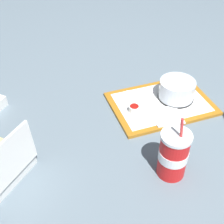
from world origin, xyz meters
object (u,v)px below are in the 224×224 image
(ketchup_cup, at_px, (134,109))
(soda_cup_center, at_px, (173,154))
(cake_container, at_px, (177,90))
(plastic_fork, at_px, (140,92))
(food_tray, at_px, (161,104))

(ketchup_cup, distance_m, soda_cup_center, 0.29)
(cake_container, xyz_separation_m, soda_cup_center, (-0.18, -0.31, 0.03))
(plastic_fork, bearing_deg, food_tray, -43.17)
(cake_container, distance_m, soda_cup_center, 0.36)
(food_tray, bearing_deg, cake_container, 5.75)
(food_tray, relative_size, soda_cup_center, 1.73)
(food_tray, height_order, plastic_fork, plastic_fork)
(food_tray, relative_size, plastic_fork, 3.38)
(cake_container, xyz_separation_m, ketchup_cup, (-0.18, -0.02, -0.02))
(plastic_fork, bearing_deg, ketchup_cup, -106.88)
(soda_cup_center, bearing_deg, food_tray, 68.76)
(plastic_fork, bearing_deg, soda_cup_center, -82.85)
(food_tray, distance_m, plastic_fork, 0.10)
(food_tray, bearing_deg, ketchup_cup, -171.99)
(cake_container, bearing_deg, food_tray, -174.25)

